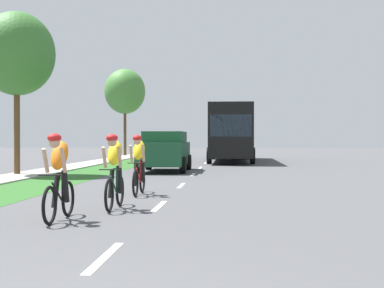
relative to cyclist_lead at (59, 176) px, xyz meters
name	(u,v)px	position (x,y,z in m)	size (l,w,h in m)	color
ground_plane	(195,173)	(1.53, 13.52, -0.81)	(120.00, 120.00, 0.00)	#4C4C4F
grass_verge	(90,172)	(-3.05, 13.52, -0.81)	(2.36, 70.00, 0.01)	#2D6026
sidewalk_concrete	(44,172)	(-5.12, 13.52, -0.81)	(1.77, 70.00, 0.10)	#9E998E
lane_markings_center	(200,168)	(1.53, 17.52, -0.81)	(0.12, 52.71, 0.01)	white
cyclist_lead	(59,176)	(0.00, 0.00, 0.00)	(0.42, 1.72, 1.58)	black
cyclist_trailing	(114,171)	(0.65, 1.65, 0.00)	(0.42, 1.72, 1.58)	black
cyclist_distant	(139,164)	(0.66, 4.53, 0.00)	(0.42, 1.72, 1.58)	black
suv_dark_green	(165,150)	(0.11, 14.45, 0.14)	(2.15, 4.70, 1.79)	#194C2D
bus_black	(231,131)	(3.06, 25.37, 1.17)	(2.78, 11.60, 3.48)	black
street_tree_near	(17,54)	(-5.58, 11.67, 4.09)	(3.08, 3.08, 6.61)	brown
street_tree_far	(125,92)	(-5.90, 35.26, 4.61)	(3.44, 3.44, 7.34)	brown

